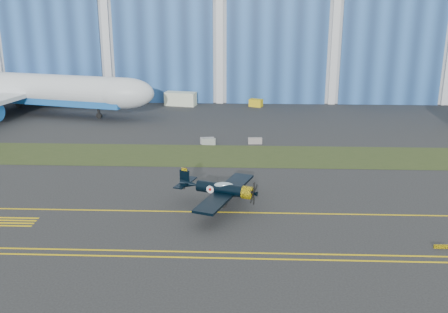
{
  "coord_description": "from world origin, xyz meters",
  "views": [
    {
      "loc": [
        4.97,
        -53.37,
        21.07
      ],
      "look_at": [
        2.6,
        5.14,
        2.69
      ],
      "focal_mm": 42.0,
      "sensor_mm": 36.0,
      "label": 1
    }
  ],
  "objects_px": {
    "shipping_container": "(181,99)",
    "warbird": "(220,189)",
    "jetliner": "(11,55)",
    "tug": "(256,103)"
  },
  "relations": [
    {
      "from": "jetliner",
      "to": "tug",
      "type": "distance_m",
      "value": 45.36
    },
    {
      "from": "shipping_container",
      "to": "tug",
      "type": "height_order",
      "value": "shipping_container"
    },
    {
      "from": "tug",
      "to": "jetliner",
      "type": "bearing_deg",
      "value": -149.08
    },
    {
      "from": "jetliner",
      "to": "shipping_container",
      "type": "xyz_separation_m",
      "value": [
        29.05,
        7.77,
        -9.13
      ]
    },
    {
      "from": "warbird",
      "to": "shipping_container",
      "type": "relative_size",
      "value": 2.33
    },
    {
      "from": "shipping_container",
      "to": "warbird",
      "type": "bearing_deg",
      "value": -66.72
    },
    {
      "from": "shipping_container",
      "to": "tug",
      "type": "distance_m",
      "value": 14.67
    },
    {
      "from": "warbird",
      "to": "jetliner",
      "type": "bearing_deg",
      "value": 152.07
    },
    {
      "from": "warbird",
      "to": "tug",
      "type": "bearing_deg",
      "value": 104.45
    },
    {
      "from": "warbird",
      "to": "jetliner",
      "type": "relative_size",
      "value": 0.2
    }
  ]
}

